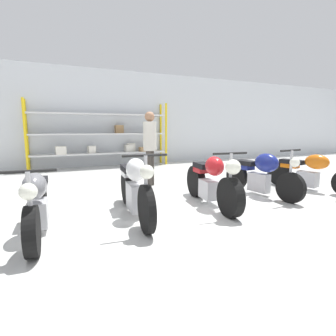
{
  "coord_description": "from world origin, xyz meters",
  "views": [
    {
      "loc": [
        -1.9,
        -3.92,
        1.41
      ],
      "look_at": [
        0.0,
        0.4,
        0.7
      ],
      "focal_mm": 28.0,
      "sensor_mm": 36.0,
      "label": 1
    }
  ],
  "objects_px": {
    "person_browsing": "(150,142)",
    "motorcycle_orange": "(310,173)",
    "motorcycle_red": "(212,181)",
    "motorcycle_blue": "(261,173)",
    "motorcycle_white": "(135,187)",
    "shelving_rack": "(103,136)",
    "motorcycle_grey": "(37,202)"
  },
  "relations": [
    {
      "from": "shelving_rack",
      "to": "motorcycle_white",
      "type": "height_order",
      "value": "shelving_rack"
    },
    {
      "from": "person_browsing",
      "to": "motorcycle_white",
      "type": "bearing_deg",
      "value": 105.88
    },
    {
      "from": "motorcycle_white",
      "to": "motorcycle_orange",
      "type": "distance_m",
      "value": 4.23
    },
    {
      "from": "shelving_rack",
      "to": "motorcycle_orange",
      "type": "xyz_separation_m",
      "value": [
        3.66,
        -5.71,
        -0.72
      ]
    },
    {
      "from": "motorcycle_red",
      "to": "motorcycle_blue",
      "type": "bearing_deg",
      "value": 105.73
    },
    {
      "from": "motorcycle_grey",
      "to": "motorcycle_white",
      "type": "xyz_separation_m",
      "value": [
        1.41,
        0.16,
        0.06
      ]
    },
    {
      "from": "motorcycle_grey",
      "to": "motorcycle_white",
      "type": "bearing_deg",
      "value": 98.5
    },
    {
      "from": "motorcycle_grey",
      "to": "person_browsing",
      "type": "bearing_deg",
      "value": 134.39
    },
    {
      "from": "motorcycle_blue",
      "to": "person_browsing",
      "type": "height_order",
      "value": "person_browsing"
    },
    {
      "from": "motorcycle_white",
      "to": "motorcycle_red",
      "type": "height_order",
      "value": "motorcycle_white"
    },
    {
      "from": "motorcycle_orange",
      "to": "person_browsing",
      "type": "xyz_separation_m",
      "value": [
        -3.22,
        1.92,
        0.67
      ]
    },
    {
      "from": "shelving_rack",
      "to": "motorcycle_red",
      "type": "bearing_deg",
      "value": -81.37
    },
    {
      "from": "shelving_rack",
      "to": "motorcycle_orange",
      "type": "distance_m",
      "value": 6.83
    },
    {
      "from": "shelving_rack",
      "to": "person_browsing",
      "type": "distance_m",
      "value": 3.82
    },
    {
      "from": "motorcycle_red",
      "to": "motorcycle_orange",
      "type": "bearing_deg",
      "value": 99.27
    },
    {
      "from": "shelving_rack",
      "to": "person_browsing",
      "type": "xyz_separation_m",
      "value": [
        0.44,
        -3.79,
        -0.05
      ]
    },
    {
      "from": "motorcycle_blue",
      "to": "person_browsing",
      "type": "xyz_separation_m",
      "value": [
        -1.84,
        1.83,
        0.59
      ]
    },
    {
      "from": "motorcycle_red",
      "to": "motorcycle_blue",
      "type": "distance_m",
      "value": 1.41
    },
    {
      "from": "shelving_rack",
      "to": "motorcycle_grey",
      "type": "relative_size",
      "value": 2.47
    },
    {
      "from": "motorcycle_blue",
      "to": "motorcycle_orange",
      "type": "bearing_deg",
      "value": 79.45
    },
    {
      "from": "shelving_rack",
      "to": "motorcycle_red",
      "type": "distance_m",
      "value": 5.96
    },
    {
      "from": "motorcycle_red",
      "to": "person_browsing",
      "type": "relative_size",
      "value": 1.11
    },
    {
      "from": "shelving_rack",
      "to": "person_browsing",
      "type": "height_order",
      "value": "shelving_rack"
    },
    {
      "from": "motorcycle_orange",
      "to": "motorcycle_white",
      "type": "bearing_deg",
      "value": -103.03
    },
    {
      "from": "motorcycle_white",
      "to": "motorcycle_blue",
      "type": "bearing_deg",
      "value": 98.93
    },
    {
      "from": "motorcycle_red",
      "to": "motorcycle_orange",
      "type": "height_order",
      "value": "motorcycle_red"
    },
    {
      "from": "motorcycle_grey",
      "to": "motorcycle_red",
      "type": "relative_size",
      "value": 1.0
    },
    {
      "from": "person_browsing",
      "to": "motorcycle_orange",
      "type": "bearing_deg",
      "value": -168.73
    },
    {
      "from": "motorcycle_orange",
      "to": "person_browsing",
      "type": "bearing_deg",
      "value": -135.53
    },
    {
      "from": "motorcycle_white",
      "to": "motorcycle_orange",
      "type": "xyz_separation_m",
      "value": [
        4.23,
        0.12,
        -0.08
      ]
    },
    {
      "from": "motorcycle_white",
      "to": "person_browsing",
      "type": "distance_m",
      "value": 2.36
    },
    {
      "from": "motorcycle_red",
      "to": "motorcycle_orange",
      "type": "xyz_separation_m",
      "value": [
        2.77,
        0.14,
        -0.04
      ]
    }
  ]
}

